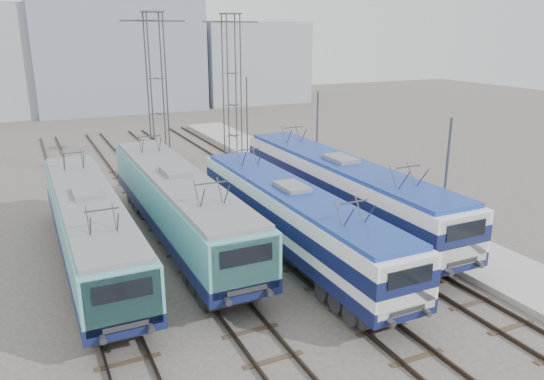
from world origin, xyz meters
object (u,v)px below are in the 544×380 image
Objects in this scene: locomotive_center_left at (178,202)px; catenary_tower_west at (157,91)px; locomotive_far_right at (342,186)px; catenary_tower_east at (232,84)px; mast_rear at (247,118)px; mast_front at (444,191)px; locomotive_center_right at (293,216)px; mast_mid at (317,144)px; locomotive_far_left at (90,224)px.

catenary_tower_west is at bearing 79.91° from locomotive_center_left.
catenary_tower_west reaches higher than locomotive_far_right.
mast_rear is (2.10, 2.00, -3.14)m from catenary_tower_east.
mast_front is at bearing -66.73° from catenary_tower_west.
catenary_tower_west is (2.25, 12.64, 4.33)m from locomotive_center_left.
locomotive_far_right reaches higher than locomotive_center_right.
mast_front is 1.00× the size of mast_mid.
locomotive_far_right is at bearing -1.45° from locomotive_far_left.
locomotive_far_right is at bearing 31.74° from locomotive_center_right.
locomotive_far_left is 2.49× the size of mast_rear.
locomotive_center_left is 13.55m from catenary_tower_west.
locomotive_center_left is at bearing -100.09° from catenary_tower_west.
catenary_tower_west reaches higher than mast_mid.
catenary_tower_east is (-0.25, 16.03, 4.24)m from locomotive_far_right.
locomotive_far_right is 6.35m from mast_front.
locomotive_far_right is at bearing -64.31° from catenary_tower_west.
locomotive_center_right is (9.00, -3.13, 0.04)m from locomotive_far_left.
mast_rear is (10.85, 16.64, 1.19)m from locomotive_center_left.
catenary_tower_east is at bearing -136.40° from mast_rear.
locomotive_far_right is at bearing 107.21° from mast_front.
mast_front is 24.00m from mast_rear.
locomotive_center_right is 2.48× the size of mast_front.
locomotive_far_left is 1.45× the size of catenary_tower_east.
mast_mid is (2.10, -10.00, -3.14)m from catenary_tower_east.
mast_front is at bearing -26.65° from locomotive_center_right.
locomotive_center_left is 19.90m from mast_rear.
locomotive_far_left is 23.46m from mast_rear.
mast_mid is (10.85, 4.64, 1.19)m from locomotive_center_left.
locomotive_far_left is 0.92× the size of locomotive_far_right.
catenary_tower_east is at bearing 17.10° from catenary_tower_west.
mast_mid is at bearing -78.14° from catenary_tower_east.
locomotive_center_left is at bearing 145.85° from mast_front.
catenary_tower_west is at bearing 137.07° from mast_mid.
mast_front is (1.85, -5.97, 1.10)m from locomotive_far_right.
locomotive_far_left is 0.94× the size of locomotive_center_left.
catenary_tower_east is at bearing 59.13° from locomotive_center_left.
locomotive_center_left is at bearing 171.23° from locomotive_far_right.
locomotive_far_left is 1.45× the size of catenary_tower_west.
locomotive_far_left is 21.01m from catenary_tower_east.
mast_mid is at bearing -90.00° from mast_rear.
locomotive_far_right is 18.16m from mast_rear.
mast_rear is at bearing 84.14° from locomotive_far_right.
locomotive_far_left is at bearing 157.64° from mast_front.
locomotive_far_right reaches higher than locomotive_far_left.
mast_front is at bearing -90.00° from mast_rear.
catenary_tower_west is at bearing 113.27° from mast_front.
locomotive_far_right is 2.70× the size of mast_front.
mast_mid is (1.85, 6.03, 1.10)m from locomotive_far_right.
locomotive_center_left reaches higher than locomotive_far_left.
mast_front is 12.00m from mast_mid.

